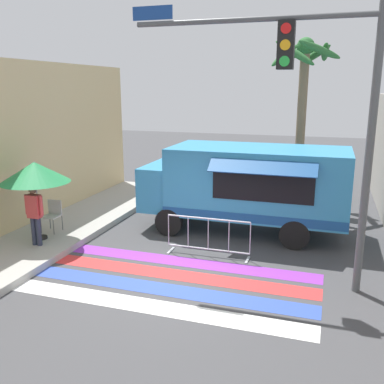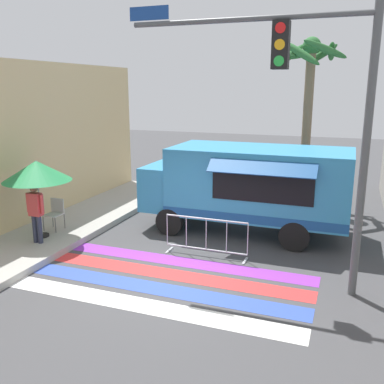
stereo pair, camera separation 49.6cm
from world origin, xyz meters
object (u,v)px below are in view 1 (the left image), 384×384
food_truck (242,183)px  traffic_signal_pole (318,93)px  patio_umbrella (35,172)px  folding_chair (53,213)px  vendor_person (35,212)px  palm_tree (303,84)px  barricade_front (208,237)px

food_truck → traffic_signal_pole: (2.06, -3.13, 2.61)m
traffic_signal_pole → patio_umbrella: 7.31m
food_truck → folding_chair: 5.52m
traffic_signal_pole → vendor_person: (-6.78, -0.17, -3.00)m
traffic_signal_pole → palm_tree: size_ratio=1.03×
food_truck → traffic_signal_pole: 4.56m
patio_umbrella → barricade_front: size_ratio=0.98×
traffic_signal_pole → barricade_front: 4.43m
traffic_signal_pole → palm_tree: bearing=96.4°
patio_umbrella → palm_tree: size_ratio=0.36×
food_truck → traffic_signal_pole: bearing=-56.7°
patio_umbrella → palm_tree: palm_tree is taller
food_truck → barricade_front: bearing=-100.2°
folding_chair → palm_tree: bearing=36.8°
traffic_signal_pole → patio_umbrella: size_ratio=2.83×
food_truck → patio_umbrella: bearing=-149.9°
patio_umbrella → palm_tree: 9.30m
palm_tree → traffic_signal_pole: bearing=-83.6°
food_truck → folding_chair: (-5.01, -2.18, -0.76)m
food_truck → palm_tree: size_ratio=1.01×
barricade_front → palm_tree: 7.19m
barricade_front → food_truck: bearing=79.8°
folding_chair → vendor_person: bearing=-81.7°
patio_umbrella → folding_chair: size_ratio=2.40×
traffic_signal_pole → barricade_front: (-2.46, 0.90, -3.57)m
vendor_person → folding_chair: bearing=103.6°
patio_umbrella → barricade_front: patio_umbrella is taller
vendor_person → patio_umbrella: bearing=116.9°
traffic_signal_pole → folding_chair: bearing=172.4°
patio_umbrella → vendor_person: (0.22, -0.43, -0.93)m
traffic_signal_pole → vendor_person: size_ratio=3.75×
folding_chair → vendor_person: (0.28, -1.12, 0.37)m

